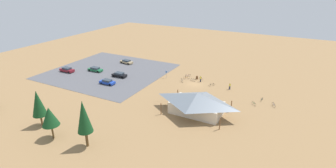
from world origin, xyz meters
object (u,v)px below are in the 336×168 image
(bicycle_red_by_bin, at_px, (201,78))
(bicycle_silver_front_row, at_px, (193,80))
(bike_pavilion, at_px, (197,102))
(car_tan_near_entry, at_px, (126,62))
(car_maroon_far_end, at_px, (67,70))
(car_blue_aisle_side, at_px, (107,82))
(visitor_crossing_yard, at_px, (201,79))
(bicycle_purple_near_sign, at_px, (188,76))
(bicycle_orange_lone_west, at_px, (186,78))
(bicycle_black_trailside, at_px, (212,85))
(car_black_second_row, at_px, (119,75))
(trash_bin, at_px, (197,78))
(pine_mideast, at_px, (50,117))
(bicycle_teal_lone_east, at_px, (262,99))
(pine_east, at_px, (38,103))
(bicycle_green_yard_front, at_px, (254,104))
(lot_sign, at_px, (166,73))
(bicycle_blue_back_row, at_px, (274,105))
(bicycle_white_mid_cluster, at_px, (182,81))
(pine_midwest, at_px, (84,117))
(car_green_front_row, at_px, (95,69))
(visitor_by_pavilion, at_px, (230,86))

(bicycle_red_by_bin, height_order, bicycle_silver_front_row, bicycle_red_by_bin)
(bike_pavilion, height_order, car_tan_near_entry, bike_pavilion)
(car_maroon_far_end, height_order, car_tan_near_entry, car_maroon_far_end)
(car_blue_aisle_side, bearing_deg, bicycle_silver_front_row, -146.69)
(bicycle_silver_front_row, xyz_separation_m, visitor_crossing_yard, (-2.10, -0.58, 0.59))
(bicycle_purple_near_sign, bearing_deg, bicycle_orange_lone_west, 100.60)
(bicycle_black_trailside, distance_m, car_black_second_row, 27.17)
(trash_bin, distance_m, pine_mideast, 42.33)
(bicycle_teal_lone_east, xyz_separation_m, car_maroon_far_end, (57.41, 6.96, 0.41))
(bicycle_silver_front_row, bearing_deg, bicycle_red_by_bin, -126.13)
(car_blue_aisle_side, relative_size, car_maroon_far_end, 0.92)
(bicycle_purple_near_sign, bearing_deg, pine_east, 69.57)
(bicycle_purple_near_sign, relative_size, bicycle_green_yard_front, 0.96)
(bicycle_purple_near_sign, bearing_deg, bicycle_silver_front_row, 135.16)
(bicycle_purple_near_sign, xyz_separation_m, bicycle_orange_lone_west, (-0.38, 2.05, 0.03))
(lot_sign, distance_m, car_black_second_row, 13.94)
(bicycle_blue_back_row, relative_size, car_black_second_row, 0.34)
(bicycle_white_mid_cluster, distance_m, visitor_crossing_yard, 5.28)
(trash_bin, height_order, bicycle_red_by_bin, trash_bin)
(bicycle_red_by_bin, xyz_separation_m, car_black_second_row, (22.15, 9.30, 0.35))
(lot_sign, xyz_separation_m, bicycle_red_by_bin, (-9.48, -3.54, -1.03))
(pine_mideast, height_order, bicycle_purple_near_sign, pine_mideast)
(pine_midwest, distance_m, visitor_crossing_yard, 38.68)
(bicycle_purple_near_sign, height_order, car_tan_near_entry, car_tan_near_entry)
(pine_midwest, bearing_deg, bicycle_blue_back_row, -130.60)
(car_black_second_row, bearing_deg, bicycle_green_yard_front, 179.51)
(bike_pavilion, relative_size, trash_bin, 14.87)
(trash_bin, bearing_deg, bicycle_blue_back_row, 159.86)
(lot_sign, xyz_separation_m, pine_mideast, (3.77, 36.96, 3.04))
(pine_east, bearing_deg, bike_pavilion, -142.75)
(car_green_front_row, distance_m, car_maroon_far_end, 8.69)
(bike_pavilion, xyz_separation_m, bicycle_teal_lone_east, (-11.61, -12.96, -2.27))
(pine_mideast, xyz_separation_m, bicycle_silver_front_row, (-11.63, -38.30, -4.09))
(bicycle_green_yard_front, bearing_deg, bicycle_orange_lone_west, -21.28)
(pine_midwest, relative_size, visitor_crossing_yard, 4.89)
(visitor_crossing_yard, xyz_separation_m, visitor_by_pavilion, (-8.80, 1.59, 0.01))
(bicycle_blue_back_row, relative_size, car_green_front_row, 0.32)
(car_maroon_far_end, bearing_deg, pine_east, 129.26)
(trash_bin, distance_m, bicycle_blue_back_row, 23.52)
(pine_mideast, bearing_deg, pine_midwest, -171.97)
(pine_midwest, distance_m, bicycle_blue_back_row, 41.50)
(trash_bin, xyz_separation_m, pine_east, (17.62, 38.38, 4.45))
(trash_bin, relative_size, bicycle_teal_lone_east, 0.52)
(bicycle_blue_back_row, height_order, bicycle_black_trailside, bicycle_blue_back_row)
(car_tan_near_entry, xyz_separation_m, visitor_crossing_yard, (-28.68, 4.07, 0.27))
(bicycle_purple_near_sign, distance_m, visitor_by_pavilion, 14.10)
(car_maroon_far_end, relative_size, visitor_crossing_yard, 2.66)
(visitor_crossing_yard, bearing_deg, bicycle_red_by_bin, -73.29)
(bicycle_white_mid_cluster, xyz_separation_m, bicycle_silver_front_row, (-2.47, -2.01, -0.04))
(pine_mideast, height_order, pine_midwest, pine_midwest)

